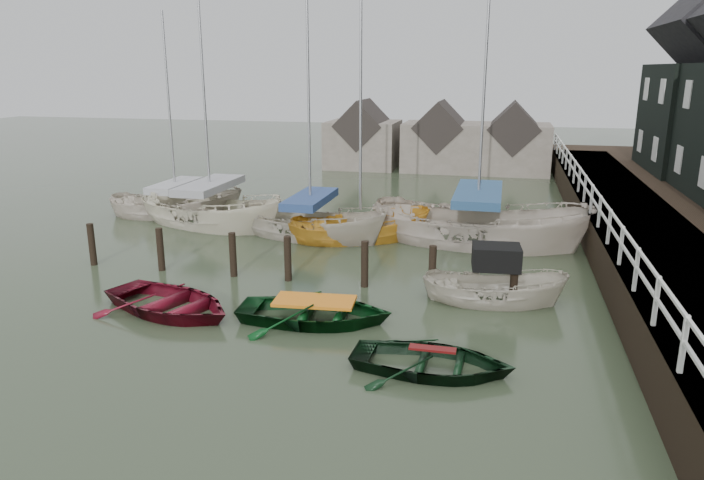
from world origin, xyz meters
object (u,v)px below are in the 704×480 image
(sailboat_c, at_px, (360,239))
(sailboat_b, at_px, (311,235))
(rowboat_dkgreen, at_px, (432,371))
(sailboat_a, at_px, (212,223))
(rowboat_green, at_px, (315,322))
(sailboat_d, at_px, (476,242))
(sailboat_e, at_px, (177,214))
(motorboat, at_px, (494,299))
(rowboat_red, at_px, (170,312))

(sailboat_c, bearing_deg, sailboat_b, 66.85)
(rowboat_dkgreen, bearing_deg, sailboat_a, 45.18)
(rowboat_green, distance_m, sailboat_b, 8.49)
(sailboat_d, distance_m, sailboat_e, 13.18)
(rowboat_green, height_order, motorboat, motorboat)
(rowboat_dkgreen, distance_m, motorboat, 4.65)
(sailboat_a, relative_size, sailboat_b, 1.03)
(rowboat_red, height_order, sailboat_a, sailboat_a)
(rowboat_green, height_order, sailboat_a, sailboat_a)
(sailboat_b, distance_m, sailboat_e, 7.14)
(sailboat_b, xyz_separation_m, sailboat_d, (6.26, 0.56, -0.01))
(rowboat_dkgreen, height_order, sailboat_c, sailboat_c)
(sailboat_b, bearing_deg, sailboat_e, 87.17)
(rowboat_red, xyz_separation_m, sailboat_e, (-5.50, 10.42, 0.06))
(rowboat_green, bearing_deg, sailboat_e, 38.06)
(rowboat_red, relative_size, rowboat_dkgreen, 1.16)
(rowboat_green, relative_size, rowboat_dkgreen, 1.13)
(rowboat_green, bearing_deg, rowboat_dkgreen, -126.98)
(sailboat_c, bearing_deg, sailboat_a, 58.17)
(sailboat_b, bearing_deg, motorboat, -114.63)
(motorboat, relative_size, sailboat_e, 0.42)
(sailboat_a, height_order, sailboat_c, sailboat_a)
(motorboat, bearing_deg, sailboat_c, 36.82)
(rowboat_dkgreen, distance_m, sailboat_d, 10.67)
(rowboat_red, xyz_separation_m, motorboat, (8.38, 2.75, 0.11))
(rowboat_green, distance_m, sailboat_c, 8.17)
(sailboat_e, bearing_deg, rowboat_green, -152.58)
(rowboat_red, distance_m, sailboat_d, 11.72)
(rowboat_green, height_order, sailboat_d, sailboat_d)
(rowboat_red, bearing_deg, sailboat_a, 39.12)
(rowboat_green, xyz_separation_m, sailboat_c, (-0.67, 8.14, 0.02))
(rowboat_red, xyz_separation_m, sailboat_a, (-3.24, 9.21, 0.06))
(sailboat_a, xyz_separation_m, sailboat_b, (4.58, -0.85, 0.00))
(motorboat, height_order, sailboat_c, sailboat_c)
(rowboat_dkgreen, bearing_deg, rowboat_red, 77.95)
(sailboat_c, xyz_separation_m, sailboat_e, (-8.78, 1.99, 0.05))
(motorboat, bearing_deg, rowboat_dkgreen, 159.99)
(sailboat_a, bearing_deg, rowboat_dkgreen, -118.81)
(rowboat_red, height_order, motorboat, motorboat)
(rowboat_dkgreen, xyz_separation_m, sailboat_e, (-12.68, 12.16, 0.06))
(sailboat_a, height_order, sailboat_d, sailboat_d)
(rowboat_dkgreen, bearing_deg, sailboat_e, 47.78)
(rowboat_red, bearing_deg, sailboat_e, 47.55)
(rowboat_green, relative_size, sailboat_c, 0.40)
(motorboat, bearing_deg, sailboat_e, 55.95)
(rowboat_green, height_order, rowboat_dkgreen, rowboat_green)
(sailboat_b, bearing_deg, sailboat_a, 93.46)
(sailboat_d, xyz_separation_m, sailboat_e, (-13.10, 1.49, 0.01))
(motorboat, bearing_deg, sailboat_d, 2.08)
(rowboat_red, distance_m, rowboat_dkgreen, 7.39)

